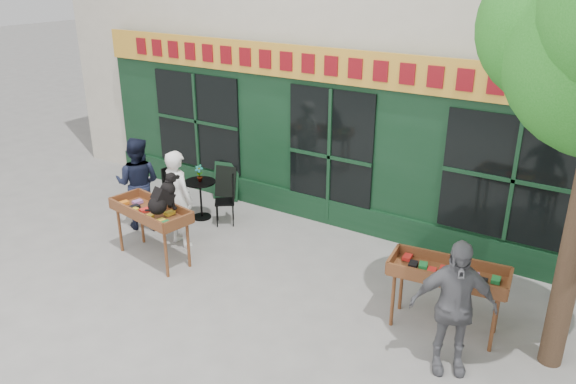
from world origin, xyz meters
name	(u,v)px	position (x,y,z in m)	size (l,w,h in m)	color
ground	(257,275)	(0.00, 0.00, 0.00)	(80.00, 80.00, 0.00)	slate
book_cart_center	(151,214)	(-1.78, -0.48, 0.82)	(1.58, 0.85, 0.99)	brown
dog	(162,193)	(-1.43, -0.53, 1.29)	(0.34, 0.60, 0.60)	black
woman	(178,199)	(-1.78, 0.17, 0.87)	(0.63, 0.42, 1.73)	white
book_cart_right	(448,276)	(2.94, 0.23, 0.82)	(1.57, 0.80, 0.99)	brown
man_right	(453,307)	(3.24, -0.52, 0.87)	(1.02, 0.43, 1.74)	#5D5D62
bistro_table	(200,192)	(-2.20, 1.19, 0.54)	(0.60, 0.60, 0.76)	black
bistro_chair_left	(173,186)	(-2.84, 1.11, 0.56)	(0.41, 0.40, 0.95)	black
bistro_chair_right	(229,196)	(-1.58, 1.30, 0.56)	(0.51, 0.51, 0.95)	black
potted_plant	(199,173)	(-2.20, 1.19, 0.93)	(0.17, 0.12, 0.33)	gray
man_left	(138,183)	(-2.90, 0.29, 0.87)	(0.85, 0.66, 1.74)	black
chalkboard	(226,182)	(-2.38, 2.19, 0.40)	(0.59, 0.31, 0.79)	black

